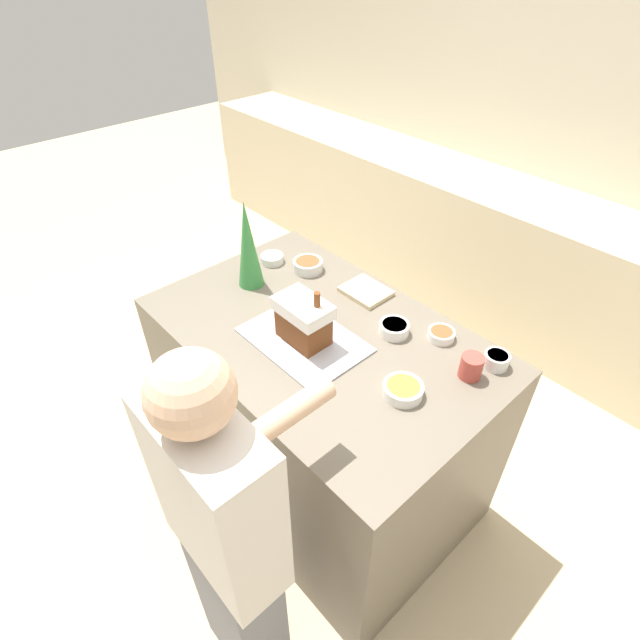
% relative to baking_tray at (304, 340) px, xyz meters
% --- Properties ---
extents(ground_plane, '(12.00, 12.00, 0.00)m').
position_rel_baking_tray_xyz_m(ground_plane, '(0.01, 0.08, -0.96)').
color(ground_plane, '#C6B28E').
extents(wall_back, '(8.00, 0.05, 2.60)m').
position_rel_baking_tray_xyz_m(wall_back, '(0.01, 2.21, 0.34)').
color(wall_back, beige).
rests_on(wall_back, ground_plane).
extents(back_cabinet_block, '(6.00, 0.60, 0.92)m').
position_rel_baking_tray_xyz_m(back_cabinet_block, '(0.01, 1.88, -0.50)').
color(back_cabinet_block, beige).
rests_on(back_cabinet_block, ground_plane).
extents(kitchen_island, '(1.40, 0.89, 0.95)m').
position_rel_baking_tray_xyz_m(kitchen_island, '(0.01, 0.08, -0.48)').
color(kitchen_island, '#6B6051').
rests_on(kitchen_island, ground_plane).
extents(baking_tray, '(0.47, 0.33, 0.01)m').
position_rel_baking_tray_xyz_m(baking_tray, '(0.00, 0.00, 0.00)').
color(baking_tray, '#B2B2BC').
rests_on(baking_tray, kitchen_island).
extents(gingerbread_house, '(0.22, 0.14, 0.24)m').
position_rel_baking_tray_xyz_m(gingerbread_house, '(0.00, 0.00, 0.10)').
color(gingerbread_house, brown).
rests_on(gingerbread_house, baking_tray).
extents(decorative_tree, '(0.11, 0.11, 0.40)m').
position_rel_baking_tray_xyz_m(decorative_tree, '(-0.45, 0.08, 0.20)').
color(decorative_tree, '#33843D').
rests_on(decorative_tree, kitchen_island).
extents(candy_bowl_center_rear, '(0.11, 0.11, 0.04)m').
position_rel_baking_tray_xyz_m(candy_bowl_center_rear, '(-0.53, 0.26, 0.02)').
color(candy_bowl_center_rear, silver).
rests_on(candy_bowl_center_rear, kitchen_island).
extents(candy_bowl_near_tray_left, '(0.12, 0.12, 0.05)m').
position_rel_baking_tray_xyz_m(candy_bowl_near_tray_left, '(0.21, 0.29, 0.02)').
color(candy_bowl_near_tray_left, white).
rests_on(candy_bowl_near_tray_left, kitchen_island).
extents(candy_bowl_behind_tray, '(0.09, 0.09, 0.05)m').
position_rel_baking_tray_xyz_m(candy_bowl_behind_tray, '(0.58, 0.42, 0.03)').
color(candy_bowl_behind_tray, white).
rests_on(candy_bowl_behind_tray, kitchen_island).
extents(candy_bowl_front_corner, '(0.10, 0.10, 0.04)m').
position_rel_baking_tray_xyz_m(candy_bowl_front_corner, '(0.35, 0.40, 0.02)').
color(candy_bowl_front_corner, white).
rests_on(candy_bowl_front_corner, kitchen_island).
extents(candy_bowl_far_left, '(0.14, 0.14, 0.04)m').
position_rel_baking_tray_xyz_m(candy_bowl_far_left, '(0.44, 0.07, 0.02)').
color(candy_bowl_far_left, white).
rests_on(candy_bowl_far_left, kitchen_island).
extents(candy_bowl_far_right, '(0.14, 0.14, 0.05)m').
position_rel_baking_tray_xyz_m(candy_bowl_far_right, '(-0.36, 0.34, 0.02)').
color(candy_bowl_far_right, silver).
rests_on(candy_bowl_far_right, kitchen_island).
extents(cookbook, '(0.19, 0.16, 0.02)m').
position_rel_baking_tray_xyz_m(cookbook, '(-0.05, 0.40, 0.01)').
color(cookbook, '#CCB78C').
rests_on(cookbook, kitchen_island).
extents(mug, '(0.08, 0.08, 0.09)m').
position_rel_baking_tray_xyz_m(mug, '(0.54, 0.31, 0.04)').
color(mug, '#B24238').
rests_on(mug, kitchen_island).
extents(person, '(0.40, 0.51, 1.54)m').
position_rel_baking_tray_xyz_m(person, '(0.39, -0.64, -0.16)').
color(person, slate).
rests_on(person, ground_plane).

